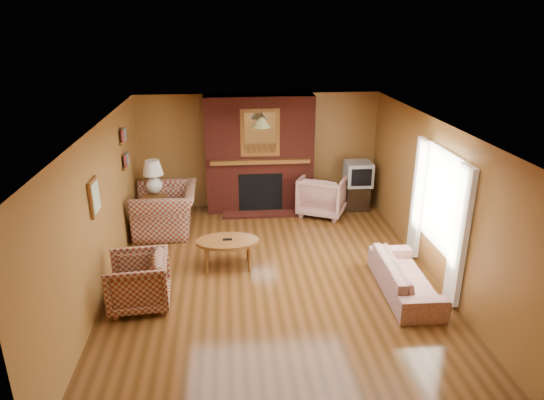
{
  "coord_description": "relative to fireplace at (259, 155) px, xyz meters",
  "views": [
    {
      "loc": [
        -0.65,
        -6.64,
        3.82
      ],
      "look_at": [
        0.03,
        0.6,
        1.08
      ],
      "focal_mm": 32.0,
      "sensor_mm": 36.0,
      "label": 1
    }
  ],
  "objects": [
    {
      "name": "plaid_armchair",
      "position": [
        -1.95,
        -3.57,
        -0.8
      ],
      "size": [
        0.89,
        0.87,
        0.76
      ],
      "primitive_type": "imported",
      "rotation": [
        0.0,
        0.0,
        -1.49
      ],
      "color": "maroon",
      "rests_on": "floor"
    },
    {
      "name": "coffee_table",
      "position": [
        -0.7,
        -2.54,
        -0.75
      ],
      "size": [
        1.01,
        0.63,
        0.5
      ],
      "color": "brown",
      "rests_on": "floor"
    },
    {
      "name": "tv_stand",
      "position": [
        2.05,
        -0.18,
        -0.92
      ],
      "size": [
        0.51,
        0.47,
        0.53
      ],
      "primitive_type": "cube",
      "rotation": [
        0.0,
        0.0,
        -0.05
      ],
      "color": "black",
      "rests_on": "floor"
    },
    {
      "name": "bookshelf",
      "position": [
        -2.44,
        -1.08,
        0.48
      ],
      "size": [
        0.09,
        0.55,
        0.71
      ],
      "color": "brown",
      "rests_on": "wall_left"
    },
    {
      "name": "ceiling",
      "position": [
        0.0,
        -2.98,
        1.22
      ],
      "size": [
        6.5,
        6.5,
        0.0
      ],
      "primitive_type": "plane",
      "rotation": [
        3.14,
        0.0,
        0.0
      ],
      "color": "white",
      "rests_on": "wall_back"
    },
    {
      "name": "wall_right",
      "position": [
        2.5,
        -2.98,
        0.02
      ],
      "size": [
        0.0,
        6.5,
        6.5
      ],
      "primitive_type": "plane",
      "rotation": [
        1.57,
        0.0,
        -1.57
      ],
      "color": "olive",
      "rests_on": "floor"
    },
    {
      "name": "pendant_light",
      "position": [
        0.0,
        -0.68,
        0.82
      ],
      "size": [
        0.36,
        0.36,
        0.48
      ],
      "color": "black",
      "rests_on": "ceiling"
    },
    {
      "name": "wall_left",
      "position": [
        -2.5,
        -2.98,
        0.02
      ],
      "size": [
        0.0,
        6.5,
        6.5
      ],
      "primitive_type": "plane",
      "rotation": [
        1.57,
        0.0,
        1.57
      ],
      "color": "olive",
      "rests_on": "floor"
    },
    {
      "name": "wall_front",
      "position": [
        0.0,
        -6.23,
        0.02
      ],
      "size": [
        6.5,
        0.0,
        6.5
      ],
      "primitive_type": "plane",
      "rotation": [
        -1.57,
        0.0,
        0.0
      ],
      "color": "olive",
      "rests_on": "floor"
    },
    {
      "name": "floor",
      "position": [
        0.0,
        -2.98,
        -1.18
      ],
      "size": [
        6.5,
        6.5,
        0.0
      ],
      "primitive_type": "plane",
      "color": "#45280E",
      "rests_on": "ground"
    },
    {
      "name": "table_lamp",
      "position": [
        -2.1,
        -0.53,
        -0.2
      ],
      "size": [
        0.4,
        0.4,
        0.67
      ],
      "color": "silver",
      "rests_on": "side_table"
    },
    {
      "name": "side_table",
      "position": [
        -2.1,
        -0.53,
        -0.88
      ],
      "size": [
        0.46,
        0.46,
        0.61
      ],
      "primitive_type": "cube",
      "rotation": [
        0.0,
        0.0,
        -0.02
      ],
      "color": "brown",
      "rests_on": "floor"
    },
    {
      "name": "window_right",
      "position": [
        2.45,
        -3.18,
        -0.06
      ],
      "size": [
        0.1,
        1.85,
        2.0
      ],
      "color": "beige",
      "rests_on": "wall_right"
    },
    {
      "name": "fireplace",
      "position": [
        0.0,
        0.0,
        0.0
      ],
      "size": [
        2.2,
        0.82,
        2.4
      ],
      "color": "#551A12",
      "rests_on": "floor"
    },
    {
      "name": "floral_sofa",
      "position": [
        1.9,
        -3.57,
        -0.93
      ],
      "size": [
        0.73,
        1.74,
        0.5
      ],
      "primitive_type": "imported",
      "rotation": [
        0.0,
        0.0,
        1.54
      ],
      "color": "#BAA990",
      "rests_on": "floor"
    },
    {
      "name": "crt_tv",
      "position": [
        2.05,
        -0.19,
        -0.4
      ],
      "size": [
        0.55,
        0.55,
        0.5
      ],
      "color": "#9DA0A4",
      "rests_on": "tv_stand"
    },
    {
      "name": "wall_back",
      "position": [
        0.0,
        0.27,
        0.02
      ],
      "size": [
        6.5,
        0.0,
        6.5
      ],
      "primitive_type": "plane",
      "rotation": [
        1.57,
        0.0,
        0.0
      ],
      "color": "olive",
      "rests_on": "floor"
    },
    {
      "name": "floral_armchair",
      "position": [
        1.27,
        -0.41,
        -0.76
      ],
      "size": [
        1.21,
        1.22,
        0.84
      ],
      "primitive_type": "imported",
      "rotation": [
        0.0,
        0.0,
        2.69
      ],
      "color": "#BAA990",
      "rests_on": "floor"
    },
    {
      "name": "botanical_print",
      "position": [
        -2.47,
        -3.28,
        0.37
      ],
      "size": [
        0.05,
        0.4,
        0.5
      ],
      "color": "brown",
      "rests_on": "wall_left"
    },
    {
      "name": "plaid_loveseat",
      "position": [
        -1.85,
        -0.97,
        -0.76
      ],
      "size": [
        1.17,
        1.33,
        0.85
      ],
      "primitive_type": "imported",
      "rotation": [
        0.0,
        0.0,
        -1.55
      ],
      "color": "maroon",
      "rests_on": "floor"
    }
  ]
}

